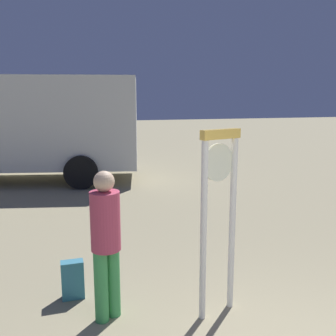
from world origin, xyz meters
name	(u,v)px	position (x,y,z in m)	size (l,w,h in m)	color
standing_clock	(219,202)	(-0.33, 1.89, 1.28)	(0.50, 0.23, 2.06)	white
person_near_clock	(106,238)	(-1.51, 2.12, 0.92)	(0.32, 0.32, 1.65)	#3B984E
backpack	(73,280)	(-1.85, 2.67, 0.23)	(0.26, 0.18, 0.47)	teal
box_truck_near	(29,125)	(-2.67, 9.81, 1.63)	(7.12, 3.82, 2.98)	silver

